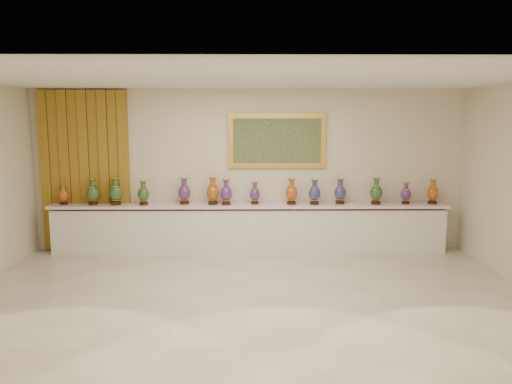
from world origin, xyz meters
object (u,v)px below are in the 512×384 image
counter (249,229)px  vase_1 (93,193)px  vase_0 (64,195)px  vase_2 (116,193)px

counter → vase_1: 2.92m
vase_0 → vase_1: vase_1 is taller
counter → vase_2: vase_2 is taller
counter → vase_0: 3.45m
counter → vase_1: vase_1 is taller
vase_1 → vase_2: (0.41, 0.01, 0.01)m
vase_0 → vase_1: bearing=-4.4°
vase_1 → vase_2: 0.41m
counter → vase_2: bearing=-179.0°
counter → vase_1: (-2.84, -0.05, 0.68)m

